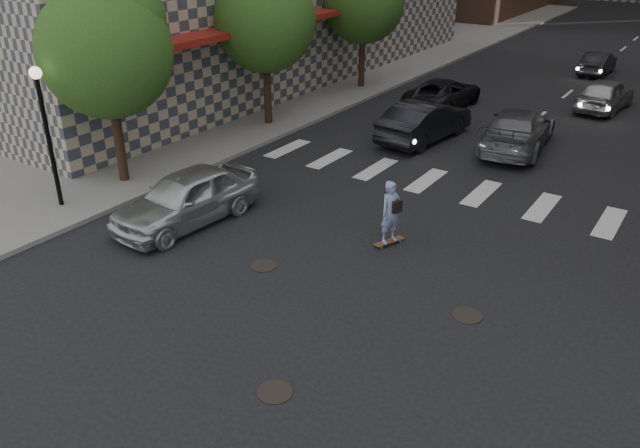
# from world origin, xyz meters

# --- Properties ---
(ground) EXTENTS (160.00, 160.00, 0.00)m
(ground) POSITION_xyz_m (0.00, 0.00, 0.00)
(ground) COLOR black
(ground) RESTS_ON ground
(sidewalk_left) EXTENTS (13.00, 80.00, 0.15)m
(sidewalk_left) POSITION_xyz_m (-14.50, 20.00, 0.07)
(sidewalk_left) COLOR gray
(sidewalk_left) RESTS_ON ground
(lamppost) EXTENTS (0.36, 0.36, 4.28)m
(lamppost) POSITION_xyz_m (-9.50, 0.50, 2.93)
(lamppost) COLOR black
(lamppost) RESTS_ON sidewalk_left
(tree_a) EXTENTS (4.20, 4.20, 6.60)m
(tree_a) POSITION_xyz_m (-9.45, 3.14, 4.65)
(tree_a) COLOR #382619
(tree_a) RESTS_ON sidewalk_left
(tree_b) EXTENTS (4.20, 4.20, 6.60)m
(tree_b) POSITION_xyz_m (-9.45, 11.14, 4.65)
(tree_b) COLOR #382619
(tree_b) RESTS_ON sidewalk_left
(manhole_a) EXTENTS (0.70, 0.70, 0.02)m
(manhole_a) POSITION_xyz_m (1.20, -2.50, 0.01)
(manhole_a) COLOR black
(manhole_a) RESTS_ON ground
(manhole_b) EXTENTS (0.70, 0.70, 0.02)m
(manhole_b) POSITION_xyz_m (-2.00, 1.20, 0.01)
(manhole_b) COLOR black
(manhole_b) RESTS_ON ground
(manhole_c) EXTENTS (0.70, 0.70, 0.02)m
(manhole_c) POSITION_xyz_m (3.30, 2.00, 0.01)
(manhole_c) COLOR black
(manhole_c) RESTS_ON ground
(skateboarder) EXTENTS (0.64, 0.96, 1.88)m
(skateboarder) POSITION_xyz_m (0.16, 4.10, 0.99)
(skateboarder) COLOR brown
(skateboarder) RESTS_ON ground
(silver_sedan) EXTENTS (2.31, 4.89, 1.62)m
(silver_sedan) POSITION_xyz_m (-5.50, 2.00, 0.81)
(silver_sedan) COLOR silver
(silver_sedan) RESTS_ON ground
(traffic_car_a) EXTENTS (2.21, 5.07, 1.62)m
(traffic_car_a) POSITION_xyz_m (-3.00, 13.00, 0.81)
(traffic_car_a) COLOR black
(traffic_car_a) RESTS_ON ground
(traffic_car_b) EXTENTS (2.86, 5.71, 1.59)m
(traffic_car_b) POSITION_xyz_m (0.50, 14.00, 0.80)
(traffic_car_b) COLOR #5B5E63
(traffic_car_b) RESTS_ON ground
(traffic_car_c) EXTENTS (2.45, 4.98, 1.36)m
(traffic_car_c) POSITION_xyz_m (-4.40, 18.07, 0.68)
(traffic_car_c) COLOR black
(traffic_car_c) RESTS_ON ground
(traffic_car_d) EXTENTS (2.21, 4.59, 1.51)m
(traffic_car_d) POSITION_xyz_m (2.13, 21.87, 0.75)
(traffic_car_d) COLOR #A1A4A8
(traffic_car_d) RESTS_ON ground
(traffic_car_e) EXTENTS (1.39, 3.89, 1.28)m
(traffic_car_e) POSITION_xyz_m (0.19, 29.56, 0.64)
(traffic_car_e) COLOR black
(traffic_car_e) RESTS_ON ground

